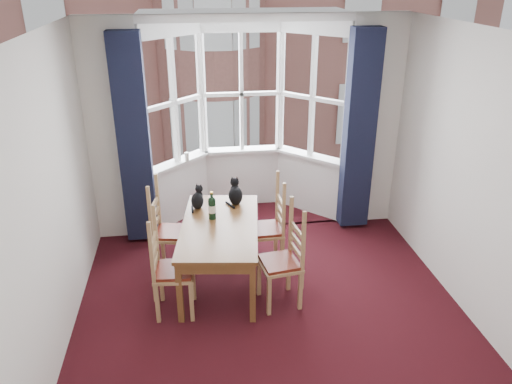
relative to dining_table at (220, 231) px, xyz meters
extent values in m
plane|color=black|center=(0.47, -0.96, -0.65)|extent=(4.50, 4.50, 0.00)
plane|color=white|center=(0.47, -0.96, 2.15)|extent=(4.50, 4.50, 0.00)
plane|color=silver|center=(-1.53, -0.96, 0.75)|extent=(0.00, 4.50, 4.50)
plane|color=silver|center=(2.47, -0.96, 0.75)|extent=(0.00, 4.50, 4.50)
cube|color=silver|center=(-1.18, 1.29, 0.75)|extent=(0.70, 0.12, 2.80)
cube|color=silver|center=(2.12, 1.29, 0.75)|extent=(0.70, 0.12, 2.80)
cube|color=black|center=(-0.95, 1.11, 0.70)|extent=(0.38, 0.22, 2.60)
cube|color=black|center=(1.89, 1.11, 0.70)|extent=(0.38, 0.22, 2.60)
cube|color=brown|center=(0.00, 0.00, 0.06)|extent=(1.02, 1.63, 0.04)
cube|color=brown|center=(-0.45, -0.66, -0.30)|extent=(0.07, 0.07, 0.68)
cube|color=brown|center=(-0.26, 0.76, -0.30)|extent=(0.07, 0.07, 0.68)
cube|color=brown|center=(0.26, -0.76, -0.30)|extent=(0.07, 0.07, 0.68)
cube|color=brown|center=(0.45, 0.66, -0.30)|extent=(0.07, 0.07, 0.68)
cube|color=#A57F50|center=(-0.50, -0.48, -0.17)|extent=(0.43, 0.45, 0.06)
cube|color=#5B1B0F|center=(-0.50, -0.48, -0.15)|extent=(0.39, 0.41, 0.03)
cube|color=#A57F50|center=(-0.54, 0.33, -0.17)|extent=(0.47, 0.49, 0.06)
cube|color=#5B1B0F|center=(-0.54, 0.33, -0.15)|extent=(0.43, 0.44, 0.03)
cube|color=#A57F50|center=(0.58, -0.48, -0.17)|extent=(0.46, 0.47, 0.06)
cube|color=#5B1B0F|center=(0.58, -0.48, -0.15)|extent=(0.41, 0.43, 0.03)
cube|color=#A57F50|center=(0.54, 0.25, -0.17)|extent=(0.41, 0.43, 0.06)
cube|color=#5B1B0F|center=(0.54, 0.25, -0.15)|extent=(0.37, 0.39, 0.03)
ellipsoid|color=black|center=(-0.22, 0.45, 0.17)|extent=(0.21, 0.23, 0.19)
sphere|color=black|center=(-0.20, 0.51, 0.29)|extent=(0.12, 0.12, 0.09)
cone|color=black|center=(-0.22, 0.52, 0.34)|extent=(0.04, 0.04, 0.04)
cone|color=black|center=(-0.17, 0.50, 0.34)|extent=(0.04, 0.04, 0.04)
ellipsoid|color=black|center=(0.23, 0.51, 0.18)|extent=(0.17, 0.22, 0.22)
sphere|color=black|center=(0.22, 0.58, 0.32)|extent=(0.11, 0.11, 0.10)
cone|color=black|center=(0.20, 0.58, 0.37)|extent=(0.04, 0.04, 0.05)
cone|color=black|center=(0.25, 0.58, 0.37)|extent=(0.04, 0.04, 0.05)
cylinder|color=black|center=(-0.07, 0.16, 0.19)|extent=(0.08, 0.08, 0.23)
sphere|color=black|center=(-0.07, 0.16, 0.31)|extent=(0.08, 0.08, 0.08)
cylinder|color=black|center=(-0.07, 0.16, 0.35)|extent=(0.03, 0.03, 0.10)
cylinder|color=gold|center=(-0.07, 0.16, 0.39)|extent=(0.03, 0.03, 0.02)
cylinder|color=silver|center=(-0.07, 0.16, 0.20)|extent=(0.08, 0.08, 0.09)
cylinder|color=white|center=(-0.33, 1.64, 0.29)|extent=(0.06, 0.06, 0.12)
plane|color=#333335|center=(0.47, 31.29, -6.65)|extent=(80.00, 80.00, 0.00)
cube|color=#9B5B50|center=(0.47, 13.29, 0.35)|extent=(18.00, 6.00, 14.00)
cylinder|color=#9B5B50|center=(0.47, 10.29, 0.35)|extent=(3.20, 3.20, 14.00)
camera|label=1|loc=(-0.26, -4.82, 2.63)|focal=35.00mm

